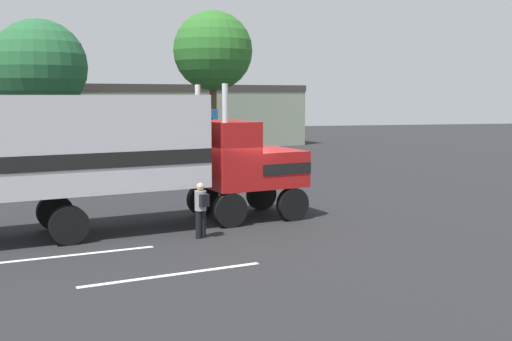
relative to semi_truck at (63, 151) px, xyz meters
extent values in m
plane|color=#232326|center=(5.23, 1.15, -2.52)|extent=(120.00, 120.00, 0.00)
cube|color=silver|center=(0.25, -2.35, -2.52)|extent=(4.34, 1.05, 0.01)
cube|color=silver|center=(2.69, -4.70, -2.52)|extent=(4.32, 1.16, 0.01)
cube|color=#B21919|center=(6.63, 1.68, -0.82)|extent=(2.36, 2.87, 1.20)
cube|color=#B21919|center=(5.08, 1.29, -0.32)|extent=(1.97, 2.77, 2.20)
cube|color=silver|center=(7.54, 1.92, -0.82)|extent=(0.60, 2.05, 1.08)
cube|color=black|center=(6.63, 1.68, -0.76)|extent=(2.37, 2.91, 0.36)
cylinder|color=silver|center=(4.27, 2.22, 0.28)|extent=(0.18, 0.18, 3.40)
cylinder|color=silver|center=(4.81, 0.09, 0.28)|extent=(0.18, 0.18, 3.40)
cube|color=silver|center=(-1.08, -0.28, 0.23)|extent=(10.82, 5.11, 2.80)
cube|color=black|center=(-1.08, -0.28, -0.19)|extent=(10.83, 5.15, 0.44)
cylinder|color=silver|center=(5.16, 2.65, -1.57)|extent=(1.42, 0.94, 0.64)
cylinder|color=black|center=(6.65, 2.82, -1.97)|extent=(1.14, 0.56, 1.10)
cylinder|color=black|center=(7.19, 0.69, -1.97)|extent=(1.14, 0.56, 1.10)
cylinder|color=black|center=(4.42, 2.25, -1.97)|extent=(1.14, 0.56, 1.10)
cylinder|color=black|center=(4.96, 0.12, -1.97)|extent=(1.14, 0.56, 1.10)
cylinder|color=black|center=(-0.38, 1.03, -1.97)|extent=(1.14, 0.56, 1.10)
cylinder|color=black|center=(0.16, -1.10, -1.97)|extent=(1.14, 0.56, 1.10)
cylinder|color=black|center=(3.78, -1.18, -2.11)|extent=(0.18, 0.18, 0.82)
cylinder|color=black|center=(3.91, -1.11, -2.11)|extent=(0.18, 0.18, 0.82)
cylinder|color=gray|center=(3.85, -1.15, -1.41)|extent=(0.34, 0.34, 0.58)
sphere|color=tan|center=(3.85, -1.15, -1.01)|extent=(0.23, 0.23, 0.23)
cube|color=black|center=(3.93, -1.33, -1.39)|extent=(0.30, 0.26, 0.36)
cube|color=#1E5999|center=(1.27, 12.84, -0.57)|extent=(11.23, 5.96, 2.90)
cube|color=black|center=(1.27, 12.84, 0.01)|extent=(10.62, 5.79, 0.90)
cylinder|color=black|center=(4.78, 15.23, -2.02)|extent=(1.04, 0.59, 1.00)
cylinder|color=black|center=(5.51, 13.10, -2.02)|extent=(1.04, 0.59, 1.00)
cylinder|color=black|center=(-2.60, 12.71, -2.02)|extent=(1.04, 0.59, 1.00)
cylinder|color=black|center=(-1.87, 10.58, -2.02)|extent=(1.04, 0.59, 1.00)
cylinder|color=brown|center=(-2.87, 22.48, -0.61)|extent=(0.44, 0.44, 3.84)
sphere|color=#235B32|center=(-2.87, 22.48, 3.39)|extent=(5.94, 5.94, 5.94)
cylinder|color=brown|center=(7.81, 20.45, 0.07)|extent=(0.44, 0.44, 5.18)
sphere|color=#2B6825|center=(7.81, 20.45, 4.41)|extent=(5.02, 5.02, 5.02)
cube|color=gray|center=(6.20, 30.82, -0.05)|extent=(22.05, 11.06, 4.96)
cube|color=#3F3833|center=(6.20, 30.82, 2.18)|extent=(22.17, 11.18, 0.50)
camera|label=1|loc=(1.36, -18.65, 1.62)|focal=43.23mm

